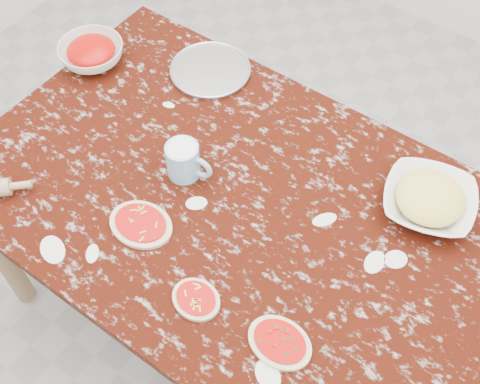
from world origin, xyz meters
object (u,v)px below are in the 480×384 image
at_px(sauce_bowl, 92,54).
at_px(worktable, 240,218).
at_px(flour_mug, 184,161).
at_px(cheese_bowl, 428,202).
at_px(pizza_tray, 210,71).

bearing_deg(sauce_bowl, worktable, -13.73).
height_order(worktable, flour_mug, flour_mug).
distance_m(worktable, flour_mug, 0.24).
distance_m(sauce_bowl, cheese_bowl, 1.18).
bearing_deg(flour_mug, sauce_bowl, 161.04).
distance_m(worktable, cheese_bowl, 0.53).
xyz_separation_m(pizza_tray, cheese_bowl, (0.82, -0.08, 0.03)).
height_order(sauce_bowl, cheese_bowl, sauce_bowl).
height_order(pizza_tray, flour_mug, flour_mug).
distance_m(cheese_bowl, flour_mug, 0.69).
bearing_deg(sauce_bowl, flour_mug, -18.96).
relative_size(pizza_tray, sauce_bowl, 1.22).
distance_m(sauce_bowl, flour_mug, 0.58).
relative_size(worktable, sauce_bowl, 7.45).
relative_size(pizza_tray, cheese_bowl, 1.04).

